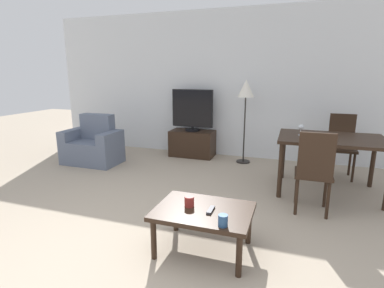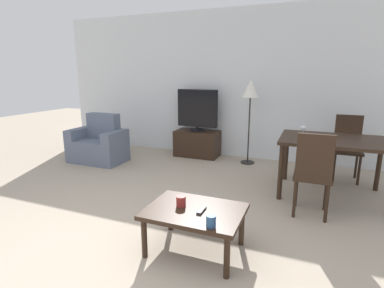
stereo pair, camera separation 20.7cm
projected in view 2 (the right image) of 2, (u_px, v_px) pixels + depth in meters
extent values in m
plane|color=tan|center=(92.00, 272.00, 2.41)|extent=(18.00, 18.00, 0.00)
cube|color=silver|center=(226.00, 85.00, 5.60)|extent=(6.99, 0.06, 2.70)
cube|color=slate|center=(98.00, 151.00, 5.40)|extent=(0.61, 0.60, 0.40)
cube|color=slate|center=(104.00, 126.00, 5.48)|extent=(0.61, 0.20, 0.45)
cube|color=slate|center=(80.00, 144.00, 5.52)|extent=(0.18, 0.60, 0.58)
cube|color=slate|center=(116.00, 148.00, 5.23)|extent=(0.18, 0.60, 0.58)
cube|color=black|center=(197.00, 143.00, 5.76)|extent=(0.83, 0.45, 0.50)
cylinder|color=black|center=(197.00, 130.00, 5.70)|extent=(0.28, 0.28, 0.03)
cylinder|color=black|center=(197.00, 128.00, 5.69)|extent=(0.04, 0.04, 0.05)
cube|color=black|center=(197.00, 108.00, 5.60)|extent=(0.79, 0.04, 0.70)
cube|color=black|center=(197.00, 108.00, 5.58)|extent=(0.75, 0.01, 0.66)
cube|color=black|center=(195.00, 211.00, 2.62)|extent=(0.84, 0.62, 0.04)
cylinder|color=black|center=(144.00, 238.00, 2.57)|extent=(0.05, 0.05, 0.36)
cylinder|color=black|center=(227.00, 257.00, 2.31)|extent=(0.05, 0.05, 0.36)
cylinder|color=black|center=(170.00, 213.00, 3.03)|extent=(0.05, 0.05, 0.36)
cylinder|color=black|center=(242.00, 227.00, 2.77)|extent=(0.05, 0.05, 0.36)
cube|color=black|center=(335.00, 140.00, 3.79)|extent=(1.32, 0.91, 0.04)
cylinder|color=black|center=(281.00, 172.00, 3.74)|extent=(0.06, 0.06, 0.71)
cylinder|color=black|center=(286.00, 156.00, 4.45)|extent=(0.06, 0.06, 0.71)
cylinder|color=black|center=(379.00, 165.00, 4.02)|extent=(0.06, 0.06, 0.71)
cube|color=black|center=(313.00, 176.00, 3.32)|extent=(0.40, 0.40, 0.04)
cylinder|color=black|center=(296.00, 189.00, 3.58)|extent=(0.04, 0.04, 0.43)
cylinder|color=black|center=(326.00, 193.00, 3.46)|extent=(0.04, 0.04, 0.43)
cylinder|color=black|center=(295.00, 199.00, 3.29)|extent=(0.04, 0.04, 0.43)
cylinder|color=black|center=(327.00, 204.00, 3.17)|extent=(0.04, 0.04, 0.43)
cube|color=black|center=(315.00, 157.00, 3.10)|extent=(0.37, 0.04, 0.49)
cube|color=black|center=(347.00, 151.00, 4.39)|extent=(0.40, 0.40, 0.04)
cylinder|color=black|center=(334.00, 168.00, 4.36)|extent=(0.04, 0.04, 0.43)
cylinder|color=black|center=(359.00, 171.00, 4.24)|extent=(0.04, 0.04, 0.43)
cylinder|color=black|center=(333.00, 162.00, 4.65)|extent=(0.04, 0.04, 0.43)
cylinder|color=black|center=(356.00, 165.00, 4.53)|extent=(0.04, 0.04, 0.43)
cube|color=black|center=(348.00, 131.00, 4.50)|extent=(0.37, 0.04, 0.49)
cylinder|color=black|center=(247.00, 162.00, 5.35)|extent=(0.24, 0.24, 0.02)
cylinder|color=black|center=(249.00, 130.00, 5.21)|extent=(0.02, 0.02, 1.14)
cone|color=white|center=(251.00, 88.00, 5.05)|extent=(0.28, 0.28, 0.30)
cube|color=#38383D|center=(202.00, 210.00, 2.58)|extent=(0.04, 0.15, 0.02)
cylinder|color=navy|center=(211.00, 221.00, 2.31)|extent=(0.08, 0.08, 0.09)
cylinder|color=maroon|center=(181.00, 201.00, 2.67)|extent=(0.09, 0.09, 0.10)
cylinder|color=silver|center=(303.00, 136.00, 3.94)|extent=(0.06, 0.06, 0.01)
cylinder|color=silver|center=(303.00, 133.00, 3.93)|extent=(0.01, 0.01, 0.07)
sphere|color=silver|center=(303.00, 128.00, 3.91)|extent=(0.07, 0.07, 0.07)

